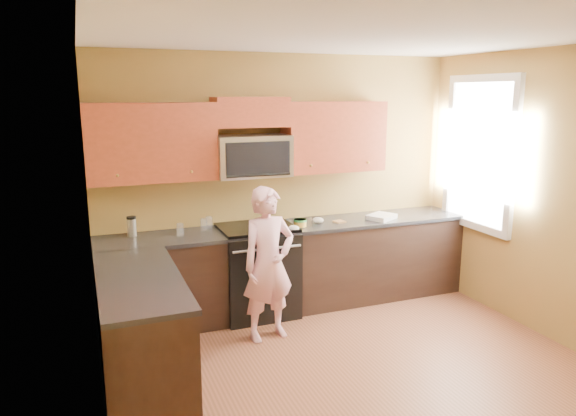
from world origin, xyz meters
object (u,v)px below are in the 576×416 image
stove (257,270)px  microwave (252,176)px  butter_tub (300,226)px  woman (268,264)px  frying_pan (271,229)px  travel_mug (132,236)px

stove → microwave: microwave is taller
stove → butter_tub: 0.64m
woman → stove: bearing=72.3°
frying_pan → travel_mug: 1.36m
stove → frying_pan: frying_pan is taller
butter_tub → stove: bearing=172.5°
frying_pan → microwave: bearing=127.0°
stove → woman: woman is taller
microwave → butter_tub: (0.46, -0.19, -0.53)m
stove → microwave: bearing=90.0°
woman → butter_tub: size_ratio=10.76×
frying_pan → butter_tub: size_ratio=3.30×
frying_pan → woman: bearing=-91.4°
stove → travel_mug: 1.31m
microwave → travel_mug: (-1.22, 0.05, -0.53)m
microwave → woman: size_ratio=0.52×
stove → butter_tub: size_ratio=7.01×
frying_pan → travel_mug: (-1.31, 0.36, -0.03)m
butter_tub → woman: bearing=-135.7°
travel_mug → butter_tub: bearing=-7.9°
microwave → frying_pan: 0.59m
stove → microwave: size_ratio=1.25×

